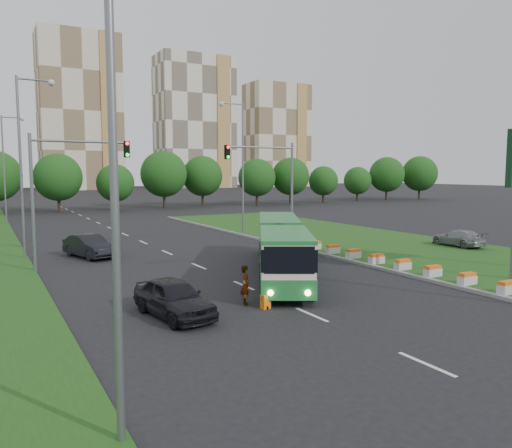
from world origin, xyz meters
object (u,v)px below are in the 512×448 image
car_left_near (174,298)px  car_median (458,238)px  articulated_bus (275,246)px  traffic_mast_left (62,180)px  car_left_far (89,246)px  pedestrian (245,285)px  traffic_mast_median (274,178)px  shopping_trolley (265,302)px

car_left_near → car_median: bearing=6.8°
articulated_bus → car_median: (17.19, 1.33, -0.78)m
traffic_mast_left → car_left_far: (2.08, 3.59, -4.58)m
pedestrian → car_left_far: bearing=28.9°
traffic_mast_left → car_left_far: size_ratio=1.71×
traffic_mast_left → car_median: (27.61, -5.70, -4.57)m
traffic_mast_median → articulated_bus: bearing=-120.5°
pedestrian → shopping_trolley: pedestrian is taller
car_left_near → shopping_trolley: 3.92m
traffic_mast_median → articulated_bus: traffic_mast_median is taller
traffic_mast_median → traffic_mast_left: bearing=-176.2°
traffic_mast_left → car_median: size_ratio=1.85×
traffic_mast_left → articulated_bus: 13.13m
traffic_mast_median → car_left_far: (-13.07, 2.59, -4.58)m
car_left_near → car_left_far: 16.11m
car_left_near → traffic_mast_left: bearing=92.4°
car_left_far → shopping_trolley: (4.11, -16.87, -0.47)m
traffic_mast_median → shopping_trolley: 17.61m
car_left_near → pedestrian: pedestrian is taller
car_left_far → pedestrian: size_ratio=2.71×
car_left_far → car_median: car_left_far is taller
traffic_mast_left → car_median: 28.56m
pedestrian → articulated_bus: bearing=-25.9°
traffic_mast_left → car_left_far: traffic_mast_left is taller
traffic_mast_left → car_median: bearing=-11.7°
traffic_mast_left → car_left_far: bearing=59.8°
traffic_mast_left → pedestrian: size_ratio=4.62×
traffic_mast_median → car_left_near: size_ratio=1.76×
pedestrian → shopping_trolley: bearing=-141.8°
pedestrian → traffic_mast_left: bearing=41.0°
traffic_mast_left → shopping_trolley: traffic_mast_left is taller
shopping_trolley → pedestrian: bearing=105.8°
shopping_trolley → car_median: bearing=12.9°
car_median → traffic_mast_median: bearing=-25.4°
car_left_far → shopping_trolley: bearing=-94.1°
car_left_far → car_median: (25.53, -9.28, 0.00)m
car_left_near → shopping_trolley: size_ratio=7.40×
traffic_mast_median → pedestrian: traffic_mast_median is taller
articulated_bus → shopping_trolley: size_ratio=25.06×
traffic_mast_median → shopping_trolley: bearing=-122.1°
traffic_mast_left → articulated_bus: (10.42, -7.03, -3.80)m
traffic_mast_left → shopping_trolley: (6.19, -13.29, -5.05)m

